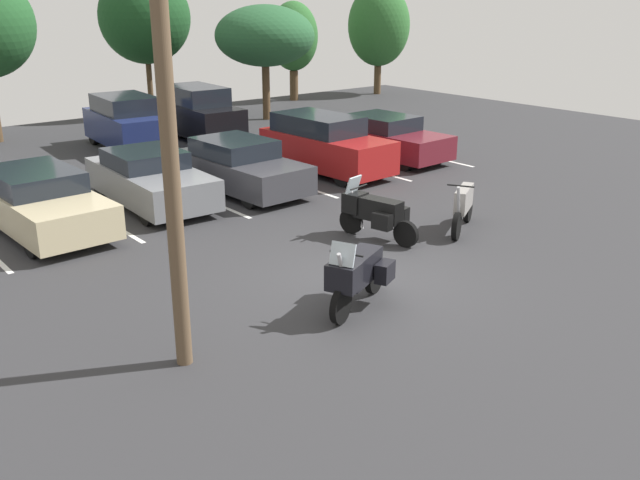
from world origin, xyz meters
name	(u,v)px	position (x,y,z in m)	size (l,w,h in m)	color
ground	(361,283)	(0.00, 0.00, -0.05)	(44.00, 44.00, 0.10)	#2D2D30
motorcycle_touring	(357,273)	(-0.95, -0.90, 0.69)	(2.01, 1.26, 1.45)	black
motorcycle_second	(375,212)	(1.91, 1.66, 0.65)	(0.99, 2.09, 1.40)	black
motorcycle_third	(463,206)	(3.96, 0.79, 0.61)	(1.91, 1.15, 1.29)	black
parking_stripes	(100,217)	(-2.34, 7.24, 0.00)	(23.39, 4.95, 0.01)	silver
car_champagne	(39,201)	(-3.80, 7.13, 0.72)	(2.07, 4.84, 1.45)	#C1B289
car_grey	(150,179)	(-0.78, 7.48, 0.70)	(2.08, 4.63, 1.44)	slate
car_charcoal	(239,167)	(1.80, 7.12, 0.71)	(2.07, 4.55, 1.48)	#38383D
car_red	(325,145)	(5.08, 7.29, 0.89)	(2.01, 4.63, 1.78)	maroon
car_maroon	(386,138)	(7.90, 7.43, 0.72)	(2.08, 4.49, 1.46)	maroon
car_far_navy	(127,122)	(1.85, 14.59, 0.94)	(2.22, 4.37, 1.90)	navy
car_far_black	(198,113)	(4.76, 14.60, 0.97)	(1.98, 4.60, 2.00)	black
utility_pole	(166,102)	(-4.29, -0.67, 3.98)	(1.17, 1.52, 7.61)	brown
tree_right	(145,17)	(5.93, 20.94, 4.31)	(4.04, 4.04, 6.35)	#4C3823
tree_far_right	(379,26)	(18.86, 19.38, 3.66)	(3.35, 3.35, 5.82)	#4C3823
tree_rear	(293,37)	(13.79, 20.37, 3.21)	(2.52, 2.52, 4.96)	#4C3823
tree_center_left	(265,36)	(9.30, 16.48, 3.59)	(4.31, 4.31, 4.90)	#4C3823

